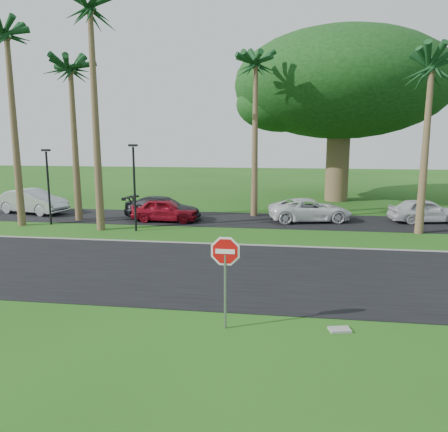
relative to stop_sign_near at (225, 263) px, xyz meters
The scene contains 19 objects.
ground 3.52m from the stop_sign_near, 99.46° to the left, with size 120.00×120.00×0.00m, color #1D4912.
road 5.33m from the stop_sign_near, 95.71° to the left, with size 120.00×8.00×0.02m, color black.
parking_strip 15.61m from the stop_sign_near, 91.85° to the left, with size 120.00×5.00×0.02m, color black.
curb 9.23m from the stop_sign_near, 93.16° to the left, with size 120.00×0.12×0.06m, color gray.
stop_sign_near is the anchor object (origin of this frame).
palm_left_far 19.90m from the stop_sign_near, 138.37° to the left, with size 5.00×5.00×11.50m.
palm_left_mid 19.10m from the stop_sign_near, 128.16° to the left, with size 5.00×5.00×10.00m.
palm_left_near 17.07m from the stop_sign_near, 126.47° to the left, with size 5.00×5.00×12.50m.
palm_center 18.54m from the stop_sign_near, 91.68° to the left, with size 5.00×5.00×10.50m.
palm_right_near 16.81m from the stop_sign_near, 56.82° to the left, with size 5.00×5.00×9.50m.
canopy_tree 26.58m from the stop_sign_near, 77.59° to the left, with size 16.50×16.50×13.12m.
streetlight_left 17.34m from the stop_sign_near, 133.83° to the left, with size 0.45×0.25×4.34m.
streetlight_right 13.24m from the stop_sign_near, 119.48° to the left, with size 0.45×0.25×4.64m.
car_silver 21.89m from the stop_sign_near, 133.80° to the left, with size 1.69×4.85×1.60m, color silver.
car_red 15.43m from the stop_sign_near, 111.50° to the left, with size 1.60×3.99×1.36m, color maroon.
car_dark 16.02m from the stop_sign_near, 111.78° to the left, with size 1.95×4.80×1.39m, color black.
car_minivan 15.89m from the stop_sign_near, 79.23° to the left, with size 2.26×4.90×1.36m, color silver.
car_pickup 18.90m from the stop_sign_near, 59.09° to the left, with size 1.66×4.13×1.41m, color silver.
utility_slab 3.47m from the stop_sign_near, ahead, with size 0.55×0.35×0.06m, color gray.
Camera 1 is at (2.00, -13.74, 4.96)m, focal length 35.00 mm.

